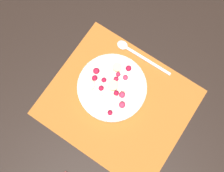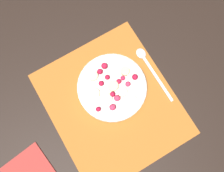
{
  "view_description": "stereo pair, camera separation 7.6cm",
  "coord_description": "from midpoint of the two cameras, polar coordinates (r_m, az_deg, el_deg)",
  "views": [
    {
      "loc": [
        -0.05,
        0.12,
        0.79
      ],
      "look_at": [
        0.04,
        -0.02,
        0.05
      ],
      "focal_mm": 40.0,
      "sensor_mm": 36.0,
      "label": 1
    },
    {
      "loc": [
        -0.11,
        0.06,
        0.79
      ],
      "look_at": [
        0.04,
        -0.02,
        0.05
      ],
      "focal_mm": 40.0,
      "sensor_mm": 36.0,
      "label": 2
    }
  ],
  "objects": [
    {
      "name": "spoon",
      "position": [
        0.83,
        2.22,
        7.36
      ],
      "size": [
        0.2,
        0.03,
        0.01
      ],
      "rotation": [
        0.0,
        0.0,
        6.29
      ],
      "color": "silver",
      "rests_on": "placemat"
    },
    {
      "name": "placemat",
      "position": [
        0.79,
        -1.22,
        -4.31
      ],
      "size": [
        0.44,
        0.38,
        0.01
      ],
      "color": "#B26023",
      "rests_on": "ground_plane"
    },
    {
      "name": "fruit_bowl",
      "position": [
        0.78,
        -2.71,
        -0.93
      ],
      "size": [
        0.22,
        0.22,
        0.05
      ],
      "color": "silver",
      "rests_on": "placemat"
    },
    {
      "name": "ground_plane",
      "position": [
        0.8,
        -1.22,
        -4.34
      ],
      "size": [
        3.0,
        3.0,
        0.0
      ],
      "primitive_type": "plane",
      "color": "black"
    }
  ]
}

